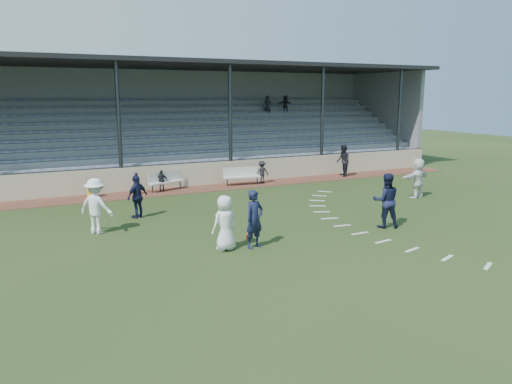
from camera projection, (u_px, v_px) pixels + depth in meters
ground at (290, 244)px, 16.31m from camera, size 90.00×90.00×0.00m
cinder_track at (186, 190)px, 25.53m from camera, size 34.00×2.00×0.02m
retaining_wall at (180, 176)px, 26.34m from camera, size 34.00×0.18×1.20m
bench_left at (166, 179)px, 25.31m from camera, size 2.02×1.09×0.95m
bench_right at (241, 174)px, 26.84m from camera, size 2.03×0.67×0.95m
trash_bin at (92, 190)px, 23.59m from camera, size 0.45×0.45×0.71m
football at (249, 236)px, 16.84m from camera, size 0.22×0.22×0.22m
player_white_lead at (225, 223)px, 15.52m from camera, size 0.95×0.72×1.75m
player_navy_lead at (254, 219)px, 15.77m from camera, size 0.78×0.63×1.87m
player_navy_mid at (386, 200)px, 18.19m from camera, size 1.21×1.11×2.02m
player_white_wing at (96, 206)px, 17.39m from camera, size 1.42×1.41×1.96m
player_navy_wing at (137, 197)px, 19.65m from camera, size 1.08×0.88×1.72m
player_white_back at (418, 178)px, 23.53m from camera, size 1.82×0.88×1.88m
official at (343, 161)px, 29.58m from camera, size 1.00×1.11×1.89m
sub_left_near at (136, 183)px, 24.34m from camera, size 0.40×0.27×1.08m
sub_left_far at (162, 181)px, 25.11m from camera, size 0.68×0.50×1.07m
sub_right at (262, 172)px, 27.37m from camera, size 0.80×0.47×1.23m
grandstand at (155, 138)px, 30.17m from camera, size 34.60×9.00×6.61m
penalty_arc at (388, 229)px, 18.11m from camera, size 3.89×14.63×0.01m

